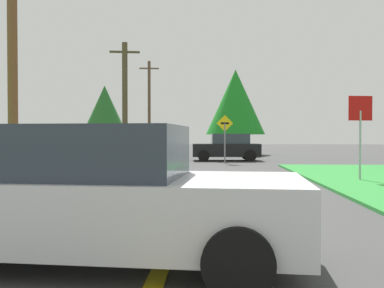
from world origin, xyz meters
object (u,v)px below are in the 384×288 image
at_px(parked_car_near_building, 66,153).
at_px(car_behind_on_main_road, 98,195).
at_px(direction_sign, 225,133).
at_px(oak_tree_left, 235,102).
at_px(car_approaching_junction, 227,147).
at_px(utility_pole_near, 12,30).
at_px(pine_tree_center, 105,109).
at_px(utility_pole_far, 149,105).
at_px(stop_sign, 360,121).
at_px(utility_pole_mid, 125,100).

relative_size(parked_car_near_building, car_behind_on_main_road, 0.92).
relative_size(direction_sign, oak_tree_left, 0.39).
xyz_separation_m(car_approaching_junction, direction_sign, (-0.19, -2.39, 0.83)).
height_order(car_approaching_junction, utility_pole_near, utility_pole_near).
bearing_deg(parked_car_near_building, pine_tree_center, 100.56).
bearing_deg(pine_tree_center, utility_pole_near, -81.34).
bearing_deg(car_approaching_junction, oak_tree_left, -99.32).
height_order(car_approaching_junction, oak_tree_left, oak_tree_left).
height_order(car_approaching_junction, pine_tree_center, pine_tree_center).
relative_size(utility_pole_far, oak_tree_left, 1.25).
bearing_deg(oak_tree_left, car_approaching_junction, -96.29).
xyz_separation_m(utility_pole_far, pine_tree_center, (-2.93, -4.83, -0.66)).
xyz_separation_m(parked_car_near_building, pine_tree_center, (-3.07, 17.71, 2.90)).
bearing_deg(utility_pole_far, car_approaching_junction, -63.49).
distance_m(car_approaching_junction, utility_pole_near, 15.95).
bearing_deg(utility_pole_far, pine_tree_center, -121.25).
height_order(parked_car_near_building, direction_sign, direction_sign).
xyz_separation_m(utility_pole_far, oak_tree_left, (7.73, -5.63, -0.20)).
bearing_deg(utility_pole_far, stop_sign, -66.82).
bearing_deg(utility_pole_near, stop_sign, 14.67).
xyz_separation_m(stop_sign, direction_sign, (-4.16, 9.16, -0.35)).
xyz_separation_m(car_approaching_junction, utility_pole_far, (-6.84, 13.72, 3.56)).
height_order(utility_pole_near, utility_pole_far, utility_pole_near).
distance_m(stop_sign, car_behind_on_main_road, 11.03).
distance_m(utility_pole_near, direction_sign, 13.58).
bearing_deg(car_behind_on_main_road, pine_tree_center, 108.55).
height_order(utility_pole_mid, pine_tree_center, utility_pole_mid).
distance_m(parked_car_near_building, utility_pole_mid, 9.05).
xyz_separation_m(parked_car_near_building, car_behind_on_main_road, (4.61, -11.86, 0.00)).
bearing_deg(utility_pole_mid, utility_pole_far, 92.86).
relative_size(car_behind_on_main_road, utility_pole_far, 0.55).
bearing_deg(car_behind_on_main_road, direction_sign, 88.03).
bearing_deg(pine_tree_center, parked_car_near_building, -80.16).
xyz_separation_m(utility_pole_far, direction_sign, (6.65, -16.11, -2.72)).
bearing_deg(utility_pole_mid, car_behind_on_main_road, -78.80).
distance_m(car_behind_on_main_road, oak_tree_left, 29.12).
relative_size(car_behind_on_main_road, oak_tree_left, 0.69).
bearing_deg(utility_pole_near, utility_pole_far, 91.20).
relative_size(car_behind_on_main_road, utility_pole_mid, 0.66).
xyz_separation_m(parked_car_near_building, utility_pole_near, (0.45, -5.40, 3.57)).
bearing_deg(pine_tree_center, utility_pole_far, 58.75).
distance_m(car_behind_on_main_road, pine_tree_center, 30.68).
bearing_deg(oak_tree_left, direction_sign, -95.88).
height_order(stop_sign, utility_pole_far, utility_pole_far).
bearing_deg(oak_tree_left, car_behind_on_main_road, -95.93).
bearing_deg(utility_pole_near, utility_pole_mid, 89.54).
relative_size(stop_sign, car_behind_on_main_road, 0.60).
relative_size(car_behind_on_main_road, car_approaching_junction, 1.14).
distance_m(oak_tree_left, pine_tree_center, 10.71).
xyz_separation_m(car_behind_on_main_road, utility_pole_near, (-4.16, 6.45, 3.57)).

